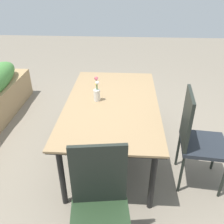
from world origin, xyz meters
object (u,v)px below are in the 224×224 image
(dining_table, at_px, (112,106))
(chair_near_left, at_px, (196,136))
(chair_end_left, at_px, (100,205))
(flower_vase, at_px, (97,92))

(dining_table, height_order, chair_near_left, chair_near_left)
(dining_table, xyz_separation_m, chair_end_left, (-1.23, 0.01, -0.12))
(chair_end_left, xyz_separation_m, flower_vase, (1.26, 0.16, 0.28))
(chair_end_left, relative_size, chair_near_left, 0.96)
(chair_end_left, distance_m, flower_vase, 1.30)
(dining_table, relative_size, flower_vase, 6.13)
(chair_end_left, distance_m, chair_near_left, 1.21)
(dining_table, bearing_deg, chair_end_left, 179.48)
(dining_table, height_order, chair_end_left, chair_end_left)
(chair_end_left, relative_size, flower_vase, 3.44)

